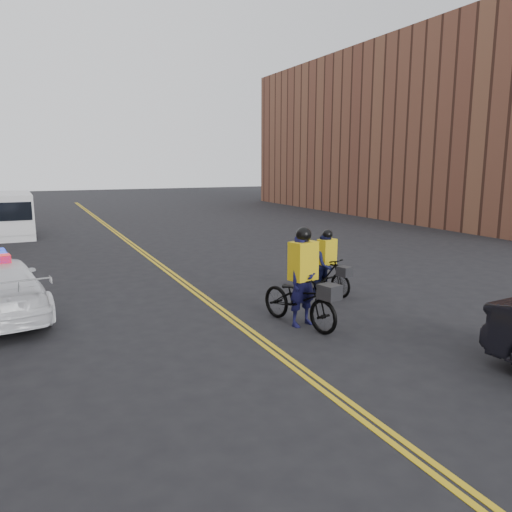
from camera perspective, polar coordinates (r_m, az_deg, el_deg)
The scene contains 7 objects.
ground at distance 10.82m, azimuth -1.30°, elevation -8.28°, with size 120.00×120.00×0.00m, color black.
center_line_left at distance 18.19m, azimuth -11.62°, elevation -0.70°, with size 0.10×60.00×0.01m, color gold.
center_line_right at distance 18.22m, azimuth -11.13°, elevation -0.66°, with size 0.10×60.00×0.01m, color gold.
building_across at distance 37.87m, azimuth 19.32°, elevation 13.04°, with size 12.00×30.00×11.00m, color brown.
cargo_van at distance 26.82m, azimuth -26.11°, elevation 4.20°, with size 2.03×5.00×2.07m.
cyclist_near at distance 10.88m, azimuth 5.40°, elevation -4.08°, with size 1.30×2.33×2.17m.
cyclist_far at distance 13.52m, azimuth 8.09°, elevation -1.48°, with size 0.91×1.81×1.77m.
Camera 1 is at (-4.06, -9.40, 3.50)m, focal length 35.00 mm.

